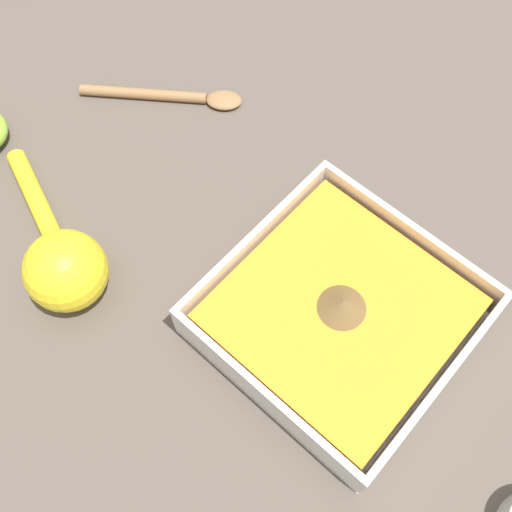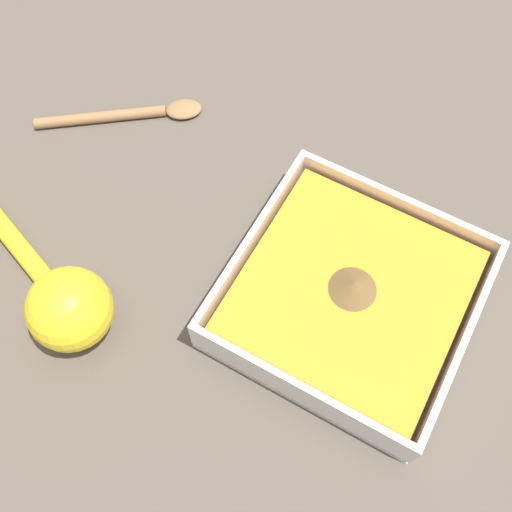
% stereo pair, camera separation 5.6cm
% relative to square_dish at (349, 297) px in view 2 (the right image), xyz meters
% --- Properties ---
extents(ground_plane, '(4.00, 4.00, 0.00)m').
position_rel_square_dish_xyz_m(ground_plane, '(0.02, -0.03, -0.02)').
color(ground_plane, brown).
extents(square_dish, '(0.21, 0.21, 0.05)m').
position_rel_square_dish_xyz_m(square_dish, '(0.00, 0.00, 0.00)').
color(square_dish, silver).
rests_on(square_dish, ground_plane).
extents(lemon_squeezer, '(0.20, 0.10, 0.08)m').
position_rel_square_dish_xyz_m(lemon_squeezer, '(-0.22, -0.13, 0.01)').
color(lemon_squeezer, yellow).
rests_on(lemon_squeezer, ground_plane).
extents(wooden_spoon, '(0.16, 0.13, 0.01)m').
position_rel_square_dish_xyz_m(wooden_spoon, '(-0.31, 0.09, -0.01)').
color(wooden_spoon, olive).
rests_on(wooden_spoon, ground_plane).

